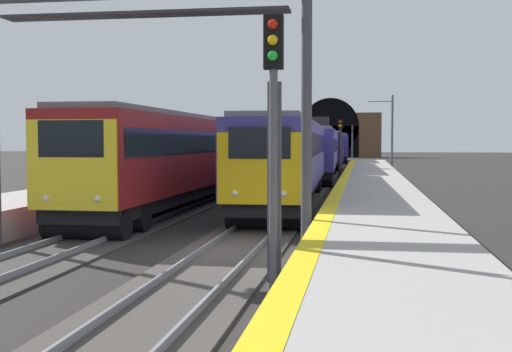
# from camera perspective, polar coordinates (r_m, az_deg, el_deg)

# --- Properties ---
(ground_plane) EXTENTS (320.00, 320.00, 0.00)m
(ground_plane) POSITION_cam_1_polar(r_m,az_deg,el_deg) (17.92, -2.30, -6.77)
(ground_plane) COLOR #282623
(platform_right) EXTENTS (112.00, 3.63, 0.97)m
(platform_right) POSITION_cam_1_polar(r_m,az_deg,el_deg) (17.50, 10.92, -5.45)
(platform_right) COLOR #9E9B93
(platform_right) RESTS_ON ground_plane
(platform_right_edge_strip) EXTENTS (112.00, 0.50, 0.01)m
(platform_right_edge_strip) POSITION_cam_1_polar(r_m,az_deg,el_deg) (17.45, 5.78, -3.81)
(platform_right_edge_strip) COLOR yellow
(platform_right_edge_strip) RESTS_ON platform_right
(track_main_line) EXTENTS (160.00, 2.79, 0.21)m
(track_main_line) POSITION_cam_1_polar(r_m,az_deg,el_deg) (17.91, -2.30, -6.64)
(track_main_line) COLOR #423D38
(track_main_line) RESTS_ON ground_plane
(track_adjacent_line) EXTENTS (160.00, 3.12, 0.21)m
(track_adjacent_line) POSITION_cam_1_polar(r_m,az_deg,el_deg) (19.42, -16.32, -6.00)
(track_adjacent_line) COLOR #383533
(track_adjacent_line) RESTS_ON ground_plane
(train_main_approaching) EXTENTS (85.14, 3.42, 4.93)m
(train_main_approaching) POSITION_cam_1_polar(r_m,az_deg,el_deg) (63.07, 5.98, 2.39)
(train_main_approaching) COLOR navy
(train_main_approaching) RESTS_ON ground_plane
(train_adjacent_platform) EXTENTS (38.42, 3.01, 5.11)m
(train_adjacent_platform) POSITION_cam_1_polar(r_m,az_deg,el_deg) (38.24, -3.35, 2.12)
(train_adjacent_platform) COLOR maroon
(train_adjacent_platform) RESTS_ON ground_plane
(railway_signal_near) EXTENTS (0.39, 0.38, 5.49)m
(railway_signal_near) POSITION_cam_1_polar(r_m,az_deg,el_deg) (12.96, 1.52, 4.17)
(railway_signal_near) COLOR #4C4C54
(railway_signal_near) RESTS_ON ground_plane
(railway_signal_mid) EXTENTS (0.39, 0.38, 4.70)m
(railway_signal_mid) POSITION_cam_1_polar(r_m,az_deg,el_deg) (51.85, 7.27, 2.74)
(railway_signal_mid) COLOR #38383D
(railway_signal_mid) RESTS_ON ground_plane
(railway_signal_far) EXTENTS (0.39, 0.38, 5.75)m
(railway_signal_far) POSITION_cam_1_polar(r_m,az_deg,el_deg) (111.46, 8.30, 3.24)
(railway_signal_far) COLOR #4C4C54
(railway_signal_far) RESTS_ON ground_plane
(overhead_signal_gantry) EXTENTS (0.70, 9.16, 7.28)m
(overhead_signal_gantry) POSITION_cam_1_polar(r_m,az_deg,el_deg) (18.54, -9.66, 10.68)
(overhead_signal_gantry) COLOR #3F3F47
(overhead_signal_gantry) RESTS_ON ground_plane
(tunnel_portal) EXTENTS (2.75, 18.54, 10.92)m
(tunnel_portal) POSITION_cam_1_polar(r_m,az_deg,el_deg) (124.14, 6.46, 3.54)
(tunnel_portal) COLOR brown
(tunnel_portal) RESTS_ON ground_plane
(catenary_mast_far) EXTENTS (0.22, 2.40, 7.41)m
(catenary_mast_far) POSITION_cam_1_polar(r_m,az_deg,el_deg) (64.68, 11.61, 3.68)
(catenary_mast_far) COLOR #595B60
(catenary_mast_far) RESTS_ON ground_plane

